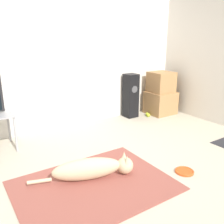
# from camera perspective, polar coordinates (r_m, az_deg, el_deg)

# --- Properties ---
(ground_plane) EXTENTS (12.00, 12.00, 0.00)m
(ground_plane) POSITION_cam_1_polar(r_m,az_deg,el_deg) (2.79, 2.97, -16.56)
(ground_plane) COLOR #BCB29E
(wall_back) EXTENTS (8.00, 0.06, 2.55)m
(wall_back) POSITION_cam_1_polar(r_m,az_deg,el_deg) (4.21, -14.29, 12.90)
(wall_back) COLOR silver
(wall_back) RESTS_ON ground_plane
(area_rug) EXTENTS (1.62, 1.21, 0.01)m
(area_rug) POSITION_cam_1_polar(r_m,az_deg,el_deg) (2.79, -4.10, -16.40)
(area_rug) COLOR #934C42
(area_rug) RESTS_ON ground_plane
(dog) EXTENTS (1.13, 0.45, 0.25)m
(dog) POSITION_cam_1_polar(r_m,az_deg,el_deg) (2.85, -4.34, -12.72)
(dog) COLOR beige
(dog) RESTS_ON area_rug
(frisbee) EXTENTS (0.22, 0.22, 0.03)m
(frisbee) POSITION_cam_1_polar(r_m,az_deg,el_deg) (3.13, 16.23, -12.89)
(frisbee) COLOR #DB511E
(frisbee) RESTS_ON ground_plane
(cardboard_box_lower) EXTENTS (0.53, 0.49, 0.45)m
(cardboard_box_lower) POSITION_cam_1_polar(r_m,az_deg,el_deg) (5.22, 11.02, 2.10)
(cardboard_box_lower) COLOR #A87A4C
(cardboard_box_lower) RESTS_ON ground_plane
(cardboard_box_upper) EXTENTS (0.45, 0.42, 0.40)m
(cardboard_box_upper) POSITION_cam_1_polar(r_m,az_deg,el_deg) (5.12, 11.18, 6.72)
(cardboard_box_upper) COLOR #A87A4C
(cardboard_box_upper) RESTS_ON cardboard_box_lower
(floor_speaker) EXTENTS (0.24, 0.24, 0.85)m
(floor_speaker) POSITION_cam_1_polar(r_m,az_deg,el_deg) (4.88, 4.28, 3.72)
(floor_speaker) COLOR black
(floor_speaker) RESTS_ON ground_plane
(tennis_ball_by_boxes) EXTENTS (0.07, 0.07, 0.07)m
(tennis_ball_by_boxes) POSITION_cam_1_polar(r_m,az_deg,el_deg) (5.07, 8.04, -0.46)
(tennis_ball_by_boxes) COLOR #C6E033
(tennis_ball_by_boxes) RESTS_ON ground_plane
(tennis_ball_near_speaker) EXTENTS (0.07, 0.07, 0.07)m
(tennis_ball_near_speaker) POSITION_cam_1_polar(r_m,az_deg,el_deg) (5.00, 8.34, -0.72)
(tennis_ball_near_speaker) COLOR #C6E033
(tennis_ball_near_speaker) RESTS_ON ground_plane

